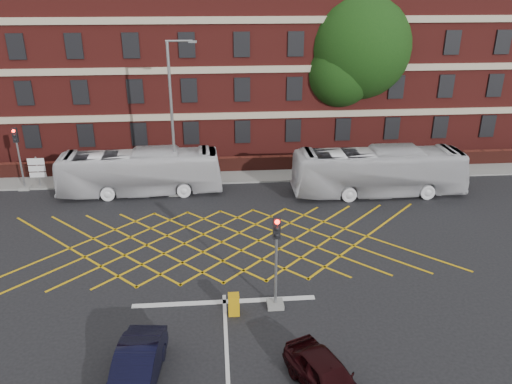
{
  "coord_description": "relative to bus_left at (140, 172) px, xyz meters",
  "views": [
    {
      "loc": [
        -0.17,
        -21.85,
        12.84
      ],
      "look_at": [
        1.82,
        1.5,
        3.08
      ],
      "focal_mm": 35.0,
      "sensor_mm": 36.0,
      "label": 1
    }
  ],
  "objects": [
    {
      "name": "car_maroon",
      "position": [
        8.45,
        -18.39,
        -0.82
      ],
      "size": [
        2.88,
        4.13,
        1.31
      ],
      "primitive_type": "imported",
      "rotation": [
        0.0,
        0.0,
        0.39
      ],
      "color": "black",
      "rests_on": "ground"
    },
    {
      "name": "bus_right",
      "position": [
        15.53,
        -1.48,
        0.09
      ],
      "size": [
        11.26,
        2.71,
        3.13
      ],
      "primitive_type": "imported",
      "rotation": [
        0.0,
        0.0,
        1.56
      ],
      "color": "silver",
      "rests_on": "ground"
    },
    {
      "name": "utility_cabinet",
      "position": [
        5.51,
        -13.77,
        -1.0
      ],
      "size": [
        0.46,
        0.44,
        0.95
      ],
      "primitive_type": "cube",
      "color": "#C48F0B",
      "rests_on": "ground"
    },
    {
      "name": "deciduous_tree",
      "position": [
        16.22,
        8.02,
        6.34
      ],
      "size": [
        8.24,
        8.16,
        12.47
      ],
      "color": "black",
      "rests_on": "ground"
    },
    {
      "name": "far_pavement",
      "position": [
        5.13,
        2.62,
        -1.42
      ],
      "size": [
        60.0,
        3.0,
        0.12
      ],
      "primitive_type": "cube",
      "color": "slate",
      "rests_on": "ground"
    },
    {
      "name": "box_junction_hatching",
      "position": [
        5.13,
        -7.38,
        -1.47
      ],
      "size": [
        8.22,
        8.22,
        0.02
      ],
      "primitive_type": "cube",
      "rotation": [
        0.0,
        0.0,
        0.79
      ],
      "color": "#CC990C",
      "rests_on": "ground"
    },
    {
      "name": "victorian_building",
      "position": [
        5.38,
        12.61,
        6.36
      ],
      "size": [
        51.0,
        12.17,
        20.4
      ],
      "color": "maroon",
      "rests_on": "ground"
    },
    {
      "name": "bus_left",
      "position": [
        0.0,
        0.0,
        0.0
      ],
      "size": [
        10.67,
        2.82,
        2.95
      ],
      "primitive_type": "imported",
      "rotation": [
        0.0,
        0.0,
        1.6
      ],
      "color": "silver",
      "rests_on": "ground"
    },
    {
      "name": "ground",
      "position": [
        5.13,
        -9.38,
        -1.48
      ],
      "size": [
        120.0,
        120.0,
        0.0
      ],
      "primitive_type": "plane",
      "color": "black",
      "rests_on": "ground"
    },
    {
      "name": "stop_line",
      "position": [
        5.13,
        -12.88,
        -1.47
      ],
      "size": [
        8.0,
        0.3,
        0.02
      ],
      "primitive_type": "cube",
      "color": "silver",
      "rests_on": "ground"
    },
    {
      "name": "car_navy",
      "position": [
        2.01,
        -17.48,
        -0.8
      ],
      "size": [
        1.84,
        4.22,
        1.35
      ],
      "primitive_type": "imported",
      "rotation": [
        0.0,
        0.0,
        -0.1
      ],
      "color": "black",
      "rests_on": "ground"
    },
    {
      "name": "traffic_light_far",
      "position": [
        -8.0,
        1.31,
        0.29
      ],
      "size": [
        0.7,
        0.7,
        4.27
      ],
      "color": "slate",
      "rests_on": "ground"
    },
    {
      "name": "boundary_wall",
      "position": [
        5.13,
        3.62,
        -0.93
      ],
      "size": [
        56.0,
        0.5,
        1.1
      ],
      "primitive_type": "cube",
      "color": "#491913",
      "rests_on": "ground"
    },
    {
      "name": "direction_signs",
      "position": [
        -7.07,
        1.5,
        -0.1
      ],
      "size": [
        1.1,
        0.16,
        2.2
      ],
      "color": "gray",
      "rests_on": "ground"
    },
    {
      "name": "traffic_light_near",
      "position": [
        7.32,
        -13.4,
        0.29
      ],
      "size": [
        0.7,
        0.7,
        4.27
      ],
      "color": "slate",
      "rests_on": "ground"
    },
    {
      "name": "street_lamp",
      "position": [
        2.38,
        -0.37,
        1.99
      ],
      "size": [
        2.25,
        1.0,
        9.84
      ],
      "color": "slate",
      "rests_on": "ground"
    }
  ]
}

